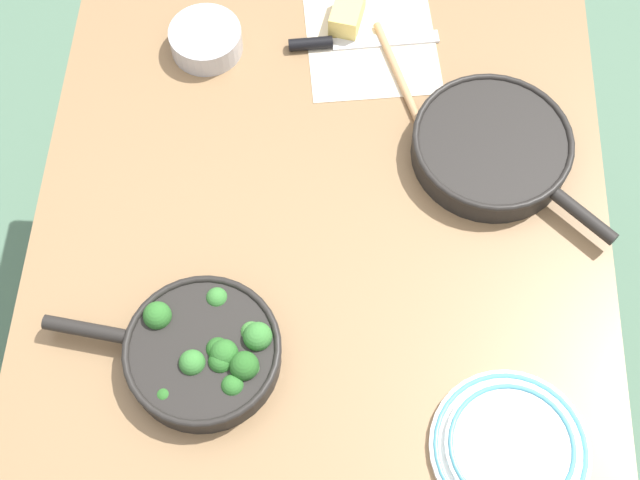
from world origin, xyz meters
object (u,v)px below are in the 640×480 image
at_px(skillet_eggs, 492,147).
at_px(grater_knife, 342,42).
at_px(cheese_block, 347,14).
at_px(dinner_plate_stack, 511,447).
at_px(prep_bowl_steel, 206,40).
at_px(wooden_spoon, 415,112).
at_px(skillet_broccoli, 204,351).

distance_m(skillet_eggs, grater_knife, 0.37).
bearing_deg(skillet_eggs, grater_knife, -178.08).
height_order(cheese_block, dinner_plate_stack, cheese_block).
xyz_separation_m(skillet_eggs, prep_bowl_steel, (0.22, 0.54, -0.00)).
bearing_deg(prep_bowl_steel, dinner_plate_stack, -144.03).
xyz_separation_m(wooden_spoon, cheese_block, (0.21, 0.13, 0.02)).
bearing_deg(grater_knife, skillet_eggs, -49.41).
bearing_deg(skillet_broccoli, wooden_spoon, -116.18).
bearing_deg(prep_bowl_steel, cheese_block, -74.28).
relative_size(cheese_block, dinner_plate_stack, 0.40).
relative_size(skillet_eggs, wooden_spoon, 1.03).
bearing_deg(dinner_plate_stack, wooden_spoon, 13.33).
xyz_separation_m(skillet_eggs, dinner_plate_stack, (-0.54, -0.01, -0.02)).
bearing_deg(grater_knife, wooden_spoon, -56.67).
relative_size(skillet_broccoli, dinner_plate_stack, 1.55).
bearing_deg(prep_bowl_steel, grater_knife, -85.60).
bearing_deg(skillet_eggs, cheese_block, 175.16).
distance_m(wooden_spoon, dinner_plate_stack, 0.64).
xyz_separation_m(skillet_broccoli, wooden_spoon, (0.49, -0.34, -0.02)).
height_order(skillet_broccoli, prep_bowl_steel, skillet_broccoli).
distance_m(skillet_broccoli, wooden_spoon, 0.60).
height_order(skillet_broccoli, cheese_block, skillet_broccoli).
xyz_separation_m(grater_knife, dinner_plate_stack, (-0.78, -0.29, 0.00)).
bearing_deg(grater_knife, skillet_broccoli, -115.36).
bearing_deg(grater_knife, prep_bowl_steel, 175.89).
distance_m(wooden_spoon, grater_knife, 0.21).
xyz_separation_m(wooden_spoon, dinner_plate_stack, (-0.62, -0.15, 0.00)).
height_order(grater_knife, prep_bowl_steel, prep_bowl_steel).
relative_size(wooden_spoon, dinner_plate_stack, 1.35).
height_order(skillet_eggs, wooden_spoon, skillet_eggs).
distance_m(skillet_eggs, wooden_spoon, 0.16).
xyz_separation_m(wooden_spoon, grater_knife, (0.16, 0.14, 0.00)).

